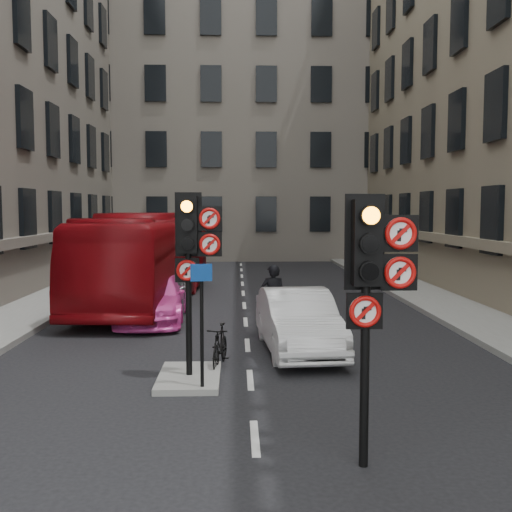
{
  "coord_description": "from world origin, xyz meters",
  "views": [
    {
      "loc": [
        -0.27,
        -6.59,
        3.39
      ],
      "look_at": [
        0.06,
        3.26,
        2.6
      ],
      "focal_mm": 42.0,
      "sensor_mm": 36.0,
      "label": 1
    }
  ],
  "objects": [
    {
      "name": "signal_far",
      "position": [
        -1.11,
        4.99,
        2.7
      ],
      "size": [
        0.91,
        0.4,
        3.58
      ],
      "color": "black",
      "rests_on": "centre_island"
    },
    {
      "name": "car_pink",
      "position": [
        -2.76,
        11.32,
        0.68
      ],
      "size": [
        2.04,
        4.76,
        1.37
      ],
      "primitive_type": "imported",
      "rotation": [
        0.0,
        0.0,
        0.03
      ],
      "color": "#EF46AE",
      "rests_on": "ground"
    },
    {
      "name": "motorcycle",
      "position": [
        -0.62,
        6.0,
        0.45
      ],
      "size": [
        0.65,
        1.55,
        0.91
      ],
      "primitive_type": "imported",
      "rotation": [
        0.0,
        0.0,
        -0.16
      ],
      "color": "black",
      "rests_on": "ground"
    },
    {
      "name": "info_sign",
      "position": [
        -0.9,
        4.18,
        1.58
      ],
      "size": [
        0.39,
        0.15,
        2.27
      ],
      "rotation": [
        0.0,
        0.0,
        0.18
      ],
      "color": "black",
      "rests_on": "centre_island"
    },
    {
      "name": "signal_near",
      "position": [
        1.49,
        0.99,
        2.58
      ],
      "size": [
        0.91,
        0.4,
        3.58
      ],
      "color": "black",
      "rests_on": "ground"
    },
    {
      "name": "ground",
      "position": [
        0.0,
        0.0,
        0.0
      ],
      "size": [
        120.0,
        120.0,
        0.0
      ],
      "primitive_type": "plane",
      "color": "black",
      "rests_on": "ground"
    },
    {
      "name": "centre_island",
      "position": [
        -1.2,
        5.0,
        0.06
      ],
      "size": [
        1.2,
        2.0,
        0.12
      ],
      "primitive_type": "cube",
      "color": "gray",
      "rests_on": "ground"
    },
    {
      "name": "car_silver",
      "position": [
        -2.67,
        12.22,
        0.72
      ],
      "size": [
        1.77,
        4.28,
        1.45
      ],
      "primitive_type": "imported",
      "rotation": [
        0.0,
        0.0,
        -0.01
      ],
      "color": "#A7A9AF",
      "rests_on": "ground"
    },
    {
      "name": "pavement_right",
      "position": [
        7.2,
        12.0,
        0.08
      ],
      "size": [
        3.0,
        50.0,
        0.16
      ],
      "primitive_type": "cube",
      "color": "gray",
      "rests_on": "ground"
    },
    {
      "name": "motorcyclist",
      "position": [
        0.74,
        9.66,
        0.93
      ],
      "size": [
        0.69,
        0.46,
        1.86
      ],
      "primitive_type": "imported",
      "rotation": [
        0.0,
        0.0,
        3.12
      ],
      "color": "black",
      "rests_on": "ground"
    },
    {
      "name": "car_white",
      "position": [
        1.18,
        7.3,
        0.73
      ],
      "size": [
        1.88,
        4.53,
        1.46
      ],
      "primitive_type": "imported",
      "rotation": [
        0.0,
        0.0,
        0.08
      ],
      "color": "silver",
      "rests_on": "ground"
    },
    {
      "name": "bus_red",
      "position": [
        -3.38,
        14.65,
        1.61
      ],
      "size": [
        3.52,
        11.73,
        3.22
      ],
      "primitive_type": "imported",
      "rotation": [
        0.0,
        0.0,
        -0.07
      ],
      "color": "maroon",
      "rests_on": "ground"
    },
    {
      "name": "pavement_left",
      "position": [
        -7.2,
        12.0,
        0.08
      ],
      "size": [
        3.0,
        50.0,
        0.16
      ],
      "primitive_type": "cube",
      "color": "gray",
      "rests_on": "ground"
    },
    {
      "name": "building_far",
      "position": [
        0.0,
        38.0,
        10.0
      ],
      "size": [
        30.0,
        14.0,
        20.0
      ],
      "primitive_type": "cube",
      "color": "slate",
      "rests_on": "ground"
    }
  ]
}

